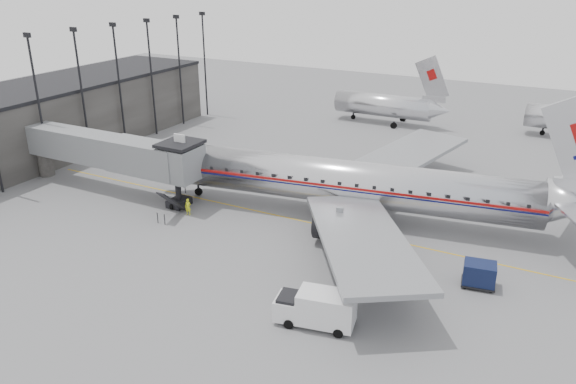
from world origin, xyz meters
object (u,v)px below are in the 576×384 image
at_px(service_van, 316,308).
at_px(baggage_cart_navy, 479,274).
at_px(baggage_cart_white, 335,311).
at_px(ramp_worker, 188,207).
at_px(airliner, 358,184).

relative_size(service_van, baggage_cart_navy, 2.09).
xyz_separation_m(baggage_cart_navy, baggage_cart_white, (-7.43, -8.99, -0.06)).
height_order(service_van, ramp_worker, service_van).
distance_m(airliner, baggage_cart_white, 16.96).
bearing_deg(baggage_cart_navy, ramp_worker, 170.03).
height_order(baggage_cart_navy, ramp_worker, baggage_cart_navy).
distance_m(service_van, baggage_cart_navy, 12.87).
bearing_deg(airliner, baggage_cart_white, -82.49).
bearing_deg(baggage_cart_white, airliner, 128.78).
distance_m(service_van, ramp_worker, 20.45).
bearing_deg(baggage_cart_navy, service_van, -140.11).
bearing_deg(ramp_worker, baggage_cart_white, -36.26).
height_order(airliner, baggage_cart_white, airliner).
bearing_deg(baggage_cart_navy, airliner, 140.37).
bearing_deg(service_van, baggage_cart_white, 25.97).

